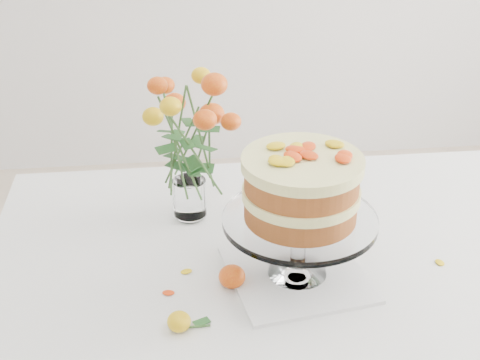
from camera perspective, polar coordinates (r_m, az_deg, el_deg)
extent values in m
cube|color=tan|center=(1.55, 5.07, -6.91)|extent=(1.40, 0.90, 0.04)
cylinder|color=tan|center=(2.07, -14.83, -10.40)|extent=(0.06, 0.06, 0.71)
cylinder|color=tan|center=(2.23, 18.72, -7.92)|extent=(0.06, 0.06, 0.71)
cube|color=silver|center=(1.54, 5.11, -6.21)|extent=(1.42, 0.92, 0.01)
cube|color=silver|center=(1.97, 2.43, -1.14)|extent=(1.42, 0.01, 0.20)
cube|color=white|center=(1.46, 4.89, -7.99)|extent=(0.32, 0.32, 0.01)
cylinder|color=white|center=(1.41, 5.02, -5.40)|extent=(0.03, 0.03, 0.10)
cylinder|color=white|center=(1.38, 5.12, -3.38)|extent=(0.32, 0.32, 0.01)
cylinder|color=brown|center=(1.36, 5.17, -2.32)|extent=(0.23, 0.23, 0.05)
cylinder|color=beige|center=(1.35, 5.23, -1.10)|extent=(0.24, 0.24, 0.02)
cylinder|color=brown|center=(1.33, 5.30, 0.14)|extent=(0.23, 0.23, 0.05)
cylinder|color=beige|center=(1.32, 5.36, 1.46)|extent=(0.24, 0.24, 0.02)
cylinder|color=white|center=(1.66, -4.26, -3.03)|extent=(0.07, 0.07, 0.01)
cylinder|color=white|center=(1.63, -4.32, -1.49)|extent=(0.08, 0.08, 0.09)
ellipsoid|color=gold|center=(1.31, -5.23, -11.94)|extent=(0.05, 0.05, 0.04)
cylinder|color=#2E5321|center=(1.32, -3.77, -12.43)|extent=(0.06, 0.00, 0.00)
ellipsoid|color=red|center=(1.41, -0.69, -8.23)|extent=(0.06, 0.06, 0.05)
cylinder|color=#2E5321|center=(1.43, 0.86, -8.64)|extent=(0.07, 0.02, 0.01)
ellipsoid|color=yellow|center=(1.44, 1.13, -8.62)|extent=(0.03, 0.02, 0.00)
ellipsoid|color=yellow|center=(1.42, 5.40, -9.28)|extent=(0.03, 0.02, 0.00)
ellipsoid|color=yellow|center=(1.40, 7.36, -10.13)|extent=(0.03, 0.02, 0.00)
ellipsoid|color=yellow|center=(1.47, -4.61, -7.80)|extent=(0.03, 0.02, 0.00)
ellipsoid|color=yellow|center=(1.41, -6.13, -9.56)|extent=(0.03, 0.02, 0.00)
ellipsoid|color=yellow|center=(1.55, 16.68, -6.77)|extent=(0.03, 0.02, 0.00)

